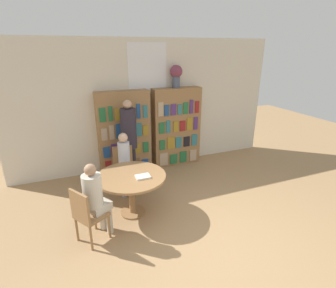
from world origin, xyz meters
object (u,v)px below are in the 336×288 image
object	(u,v)px
chair_near_camera	(87,213)
reading_table	(131,182)
seated_reader_left	(125,161)
librarian_standing	(129,132)
bookshelf_left	(124,133)
seated_reader_right	(95,196)
chair_left_side	(124,166)
flower_vase	(176,74)
bookshelf_right	(176,127)

from	to	relation	value
chair_near_camera	reading_table	bearing A→B (deg)	90.00
seated_reader_left	librarian_standing	bearing A→B (deg)	-110.12
bookshelf_left	librarian_standing	bearing A→B (deg)	-90.40
seated_reader_right	librarian_standing	world-z (taller)	librarian_standing
bookshelf_left	reading_table	bearing A→B (deg)	-99.27
librarian_standing	seated_reader_left	bearing A→B (deg)	-114.49
chair_near_camera	chair_left_side	world-z (taller)	same
chair_left_side	librarian_standing	xyz separation A→B (m)	(0.21, 0.30, 0.61)
seated_reader_right	chair_near_camera	bearing A→B (deg)	-90.00
reading_table	flower_vase	bearing A→B (deg)	48.01
seated_reader_left	seated_reader_right	size ratio (longest dim) A/B	1.01
chair_near_camera	seated_reader_left	size ratio (longest dim) A/B	0.72
bookshelf_left	flower_vase	size ratio (longest dim) A/B	3.71
bookshelf_right	seated_reader_right	world-z (taller)	bookshelf_right
seated_reader_left	seated_reader_right	world-z (taller)	seated_reader_left
flower_vase	librarian_standing	distance (m)	1.76
bookshelf_right	flower_vase	size ratio (longest dim) A/B	3.71
reading_table	seated_reader_right	size ratio (longest dim) A/B	0.95
bookshelf_right	librarian_standing	bearing A→B (deg)	-158.93
bookshelf_right	flower_vase	xyz separation A→B (m)	(-0.02, 0.00, 1.26)
bookshelf_right	chair_near_camera	xyz separation A→B (m)	(-2.37, -2.22, -0.44)
bookshelf_left	chair_left_side	world-z (taller)	bookshelf_left
seated_reader_left	librarian_standing	world-z (taller)	librarian_standing
bookshelf_left	librarian_standing	xyz separation A→B (m)	(-0.00, -0.50, 0.17)
flower_vase	librarian_standing	bearing A→B (deg)	-158.50
chair_near_camera	seated_reader_right	xyz separation A→B (m)	(0.15, 0.09, 0.21)
bookshelf_left	seated_reader_right	world-z (taller)	bookshelf_left
flower_vase	chair_near_camera	world-z (taller)	flower_vase
flower_vase	reading_table	xyz separation A→B (m)	(-1.56, -1.74, -1.59)
librarian_standing	flower_vase	bearing A→B (deg)	21.50
reading_table	bookshelf_right	bearing A→B (deg)	47.64
chair_near_camera	librarian_standing	bearing A→B (deg)	116.43
reading_table	seated_reader_left	world-z (taller)	seated_reader_left
chair_near_camera	chair_left_side	distance (m)	1.66
bookshelf_right	flower_vase	distance (m)	1.27
chair_left_side	seated_reader_left	distance (m)	0.27
flower_vase	chair_near_camera	distance (m)	3.67
bookshelf_left	chair_near_camera	size ratio (longest dim) A/B	2.11
reading_table	chair_near_camera	size ratio (longest dim) A/B	1.32
chair_left_side	seated_reader_right	distance (m)	1.52
bookshelf_right	bookshelf_left	bearing A→B (deg)	-180.00
chair_left_side	seated_reader_right	size ratio (longest dim) A/B	0.73
bookshelf_left	flower_vase	distance (m)	1.80
seated_reader_right	seated_reader_left	bearing A→B (deg)	116.84
seated_reader_left	bookshelf_left	bearing A→B (deg)	-98.50
bookshelf_left	flower_vase	bearing A→B (deg)	0.22
bookshelf_right	flower_vase	world-z (taller)	flower_vase
seated_reader_right	librarian_standing	xyz separation A→B (m)	(0.92, 1.63, 0.40)
bookshelf_right	librarian_standing	world-z (taller)	bookshelf_right
flower_vase	chair_near_camera	size ratio (longest dim) A/B	0.57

